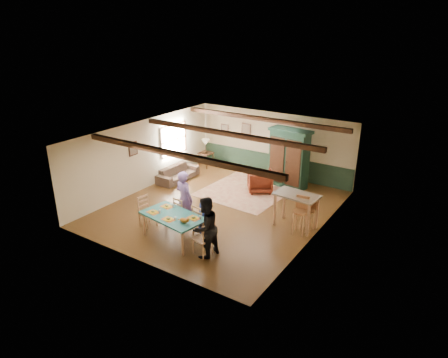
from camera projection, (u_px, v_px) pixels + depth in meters
The scene contains 35 objects.
floor at pixel (220, 208), 14.07m from camera, with size 8.00×8.00×0.00m, color #492D14.
wall_back at pixel (273, 144), 16.70m from camera, with size 7.00×0.02×2.70m, color beige.
wall_left at pixel (145, 155), 15.37m from camera, with size 0.02×8.00×2.70m, color beige.
wall_right at pixel (318, 195), 11.80m from camera, with size 0.02×8.00×2.70m, color beige.
ceiling at pixel (220, 134), 13.09m from camera, with size 7.00×8.00×0.02m, color silver.
wainscot_back at pixel (272, 165), 17.01m from camera, with size 6.95×0.03×0.90m, color #1B3224.
ceiling_beam_front at pixel (175, 154), 11.33m from camera, with size 6.95×0.16×0.16m, color black.
ceiling_beam_mid at pixel (227, 134), 13.43m from camera, with size 6.95×0.16×0.16m, color black.
ceiling_beam_back at pixel (263, 119), 15.46m from camera, with size 6.95×0.16×0.16m, color black.
window_left at pixel (173, 140), 16.60m from camera, with size 0.06×1.60×1.30m, color white, non-canonical shape.
picture_left_wall at pixel (133, 149), 14.74m from camera, with size 0.04×0.42×0.52m, color gray, non-canonical shape.
picture_back_a at pixel (246, 130), 17.17m from camera, with size 0.45×0.04×0.55m, color gray, non-canonical shape.
picture_back_b at pixel (225, 130), 17.79m from camera, with size 0.38×0.04×0.48m, color gray, non-canonical shape.
dining_table at pixel (174, 227), 11.89m from camera, with size 1.93×1.07×0.80m, color #216A69, non-canonical shape.
dining_chair_far_left at pixel (183, 212), 12.65m from camera, with size 0.45×0.47×1.02m, color tan, non-canonical shape.
dining_chair_far_right at pixel (202, 220), 12.11m from camera, with size 0.45×0.47×1.02m, color tan, non-canonical shape.
dining_chair_end_left at pixel (148, 212), 12.61m from camera, with size 0.45×0.47×1.02m, color tan, non-canonical shape.
dining_chair_end_right at pixel (203, 238), 11.08m from camera, with size 0.45×0.47×1.02m, color tan, non-canonical shape.
person_man at pixel (184, 199), 12.56m from camera, with size 0.67×0.44×1.85m, color #8763A9.
person_woman at pixel (205, 227), 10.88m from camera, with size 0.86×0.67×1.76m, color black.
person_child at pixel (204, 218), 12.16m from camera, with size 0.53×0.34×1.08m, color navy.
cat at pixel (184, 220), 11.27m from camera, with size 0.39×0.15×0.19m, color #C57522, non-canonical shape.
place_setting_near_left at pixel (153, 211), 11.90m from camera, with size 0.43×0.32×0.11m, color gold, non-canonical shape.
place_setting_near_center at pixel (168, 218), 11.47m from camera, with size 0.43×0.32×0.11m, color gold, non-canonical shape.
place_setting_far_left at pixel (167, 205), 12.27m from camera, with size 0.43×0.32×0.11m, color gold, non-canonical shape.
place_setting_far_right at pixel (193, 217), 11.54m from camera, with size 0.43×0.32×0.11m, color gold, non-canonical shape.
area_rug at pixel (248, 189), 15.63m from camera, with size 2.99×3.55×0.01m, color beige.
armoire at pixel (289, 158), 15.53m from camera, with size 1.65×0.66×2.33m, color #122F23.
armchair at pixel (260, 181), 15.33m from camera, with size 0.90×0.92×0.84m, color #49160E.
sofa at pixel (178, 173), 16.50m from camera, with size 1.98×0.77×0.58m, color #413229.
end_table at pixel (206, 160), 17.98m from camera, with size 0.54×0.54×0.67m, color black, non-canonical shape.
table_lamp at pixel (206, 146), 17.75m from camera, with size 0.34×0.34×0.61m, color tan, non-canonical shape.
counter_table at pixel (296, 211), 12.58m from camera, with size 1.35×0.79×1.13m, color tan, non-canonical shape.
bar_stool_left at pixel (300, 216), 12.13m from camera, with size 0.43×0.47×1.21m, color #BB7849, non-canonical shape.
bar_stool_right at pixel (308, 214), 12.39m from camera, with size 0.39×0.43×1.10m, color #BB7849, non-canonical shape.
Camera 1 is at (7.08, -10.58, 6.09)m, focal length 32.00 mm.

